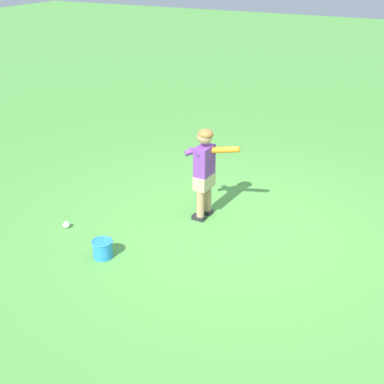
{
  "coord_description": "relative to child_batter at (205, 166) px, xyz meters",
  "views": [
    {
      "loc": [
        -1.91,
        4.67,
        2.87
      ],
      "look_at": [
        0.44,
        0.17,
        0.45
      ],
      "focal_mm": 48.38,
      "sensor_mm": 36.0,
      "label": 1
    }
  ],
  "objects": [
    {
      "name": "ground_plane",
      "position": [
        -0.44,
        0.14,
        -0.65
      ],
      "size": [
        40.0,
        40.0,
        0.0
      ],
      "primitive_type": "plane",
      "color": "#519942"
    },
    {
      "name": "play_ball_far_right",
      "position": [
        1.26,
        0.95,
        -0.61
      ],
      "size": [
        0.08,
        0.08,
        0.08
      ],
      "primitive_type": "sphere",
      "color": "white",
      "rests_on": "ground"
    },
    {
      "name": "toy_bucket",
      "position": [
        0.53,
        1.25,
        -0.55
      ],
      "size": [
        0.22,
        0.22,
        0.19
      ],
      "color": "#2884DB",
      "rests_on": "ground"
    },
    {
      "name": "child_batter",
      "position": [
        0.0,
        0.0,
        0.0
      ],
      "size": [
        0.62,
        0.33,
        1.08
      ],
      "color": "#232328",
      "rests_on": "ground"
    }
  ]
}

